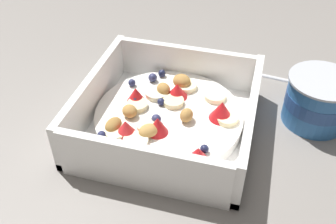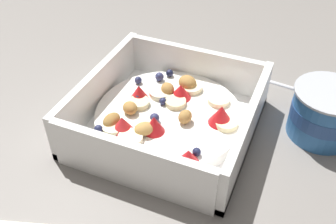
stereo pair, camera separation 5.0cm
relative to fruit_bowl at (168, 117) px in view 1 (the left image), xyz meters
name	(u,v)px [view 1 (the left image)]	position (x,y,z in m)	size (l,w,h in m)	color
ground_plane	(175,129)	(0.00, 0.01, -0.02)	(2.40, 2.40, 0.00)	gray
fruit_bowl	(168,117)	(0.00, 0.00, 0.00)	(0.22, 0.22, 0.07)	white
spoon	(224,65)	(-0.17, 0.05, -0.02)	(0.04, 0.17, 0.01)	silver
yogurt_cup	(318,100)	(-0.07, 0.19, 0.01)	(0.09, 0.09, 0.07)	#3370B7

